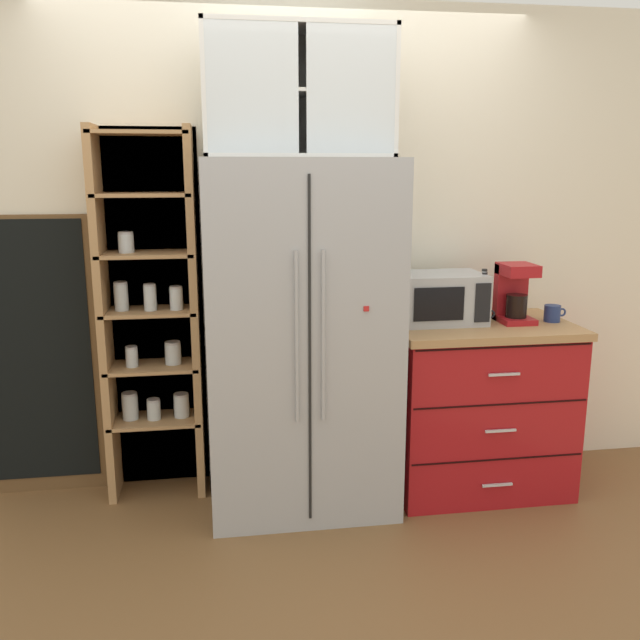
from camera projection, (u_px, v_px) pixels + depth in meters
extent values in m
plane|color=brown|center=(302.00, 499.00, 3.55)|extent=(10.79, 10.79, 0.00)
cube|color=silver|center=(291.00, 250.00, 3.65)|extent=(5.08, 0.10, 2.55)
cube|color=#ADAFB5|center=(300.00, 338.00, 3.37)|extent=(0.93, 0.67, 1.76)
cube|color=black|center=(310.00, 356.00, 3.04)|extent=(0.01, 0.01, 1.62)
cylinder|color=#ADAFB5|center=(297.00, 338.00, 3.00)|extent=(0.02, 0.02, 0.79)
cylinder|color=#ADAFB5|center=(323.00, 337.00, 3.02)|extent=(0.02, 0.02, 0.79)
cube|color=red|center=(366.00, 309.00, 3.03)|extent=(0.02, 0.01, 0.02)
cube|color=brown|center=(152.00, 312.00, 3.58)|extent=(0.54, 0.04, 1.92)
cube|color=tan|center=(104.00, 320.00, 3.40)|extent=(0.04, 0.26, 1.92)
cube|color=tan|center=(195.00, 317.00, 3.47)|extent=(0.04, 0.26, 1.92)
cube|color=tan|center=(156.00, 420.00, 3.56)|extent=(0.48, 0.26, 0.02)
cylinder|color=silver|center=(130.00, 407.00, 3.54)|extent=(0.08, 0.08, 0.13)
cylinder|color=white|center=(130.00, 410.00, 3.54)|extent=(0.07, 0.07, 0.09)
cylinder|color=#B2B2B7|center=(129.00, 394.00, 3.52)|extent=(0.08, 0.08, 0.01)
cylinder|color=silver|center=(154.00, 410.00, 3.54)|extent=(0.07, 0.07, 0.10)
cylinder|color=#E0C67F|center=(154.00, 413.00, 3.54)|extent=(0.06, 0.06, 0.07)
cylinder|color=#B2B2B7|center=(153.00, 400.00, 3.52)|extent=(0.07, 0.07, 0.01)
cylinder|color=silver|center=(181.00, 406.00, 3.57)|extent=(0.08, 0.08, 0.12)
cylinder|color=brown|center=(182.00, 409.00, 3.58)|extent=(0.07, 0.07, 0.08)
cylinder|color=#B2B2B7|center=(181.00, 395.00, 3.56)|extent=(0.08, 0.08, 0.01)
cube|color=tan|center=(153.00, 367.00, 3.50)|extent=(0.48, 0.26, 0.02)
cylinder|color=silver|center=(132.00, 358.00, 3.46)|extent=(0.06, 0.06, 0.10)
cylinder|color=#2D2D2D|center=(132.00, 360.00, 3.46)|extent=(0.05, 0.05, 0.07)
cylinder|color=#B2B2B7|center=(131.00, 348.00, 3.44)|extent=(0.06, 0.06, 0.01)
cylinder|color=silver|center=(173.00, 354.00, 3.51)|extent=(0.08, 0.08, 0.11)
cylinder|color=beige|center=(173.00, 357.00, 3.51)|extent=(0.07, 0.07, 0.07)
cylinder|color=#B2B2B7|center=(172.00, 343.00, 3.49)|extent=(0.08, 0.08, 0.01)
cube|color=tan|center=(150.00, 311.00, 3.43)|extent=(0.48, 0.26, 0.02)
cylinder|color=silver|center=(121.00, 297.00, 3.40)|extent=(0.07, 0.07, 0.14)
cylinder|color=#B77A38|center=(122.00, 301.00, 3.40)|extent=(0.06, 0.06, 0.09)
cylinder|color=#B2B2B7|center=(120.00, 283.00, 3.38)|extent=(0.07, 0.07, 0.01)
cylinder|color=silver|center=(150.00, 298.00, 3.40)|extent=(0.06, 0.06, 0.13)
cylinder|color=#382316|center=(150.00, 302.00, 3.40)|extent=(0.05, 0.05, 0.09)
cylinder|color=#B2B2B7|center=(149.00, 285.00, 3.38)|extent=(0.06, 0.06, 0.01)
cylinder|color=silver|center=(176.00, 299.00, 3.42)|extent=(0.07, 0.07, 0.11)
cylinder|color=white|center=(176.00, 302.00, 3.43)|extent=(0.06, 0.06, 0.07)
cylinder|color=#B2B2B7|center=(176.00, 287.00, 3.41)|extent=(0.06, 0.06, 0.01)
cube|color=tan|center=(146.00, 254.00, 3.37)|extent=(0.48, 0.26, 0.02)
cylinder|color=silver|center=(126.00, 243.00, 3.34)|extent=(0.08, 0.08, 0.09)
cylinder|color=#CCB78C|center=(126.00, 246.00, 3.35)|extent=(0.07, 0.07, 0.06)
cylinder|color=#B2B2B7|center=(125.00, 233.00, 3.33)|extent=(0.07, 0.07, 0.01)
cube|color=tan|center=(143.00, 195.00, 3.30)|extent=(0.48, 0.26, 0.02)
cube|color=tan|center=(139.00, 133.00, 3.24)|extent=(0.48, 0.26, 0.02)
cube|color=#A8161C|center=(476.00, 408.00, 3.64)|extent=(0.92, 0.62, 0.88)
cube|color=tan|center=(481.00, 326.00, 3.53)|extent=(0.95, 0.65, 0.04)
cube|color=black|center=(498.00, 460.00, 3.37)|extent=(0.90, 0.00, 0.01)
cube|color=silver|center=(497.00, 485.00, 3.39)|extent=(0.16, 0.01, 0.01)
cube|color=black|center=(502.00, 405.00, 3.30)|extent=(0.90, 0.00, 0.01)
cube|color=silver|center=(501.00, 431.00, 3.33)|extent=(0.16, 0.01, 0.01)
cube|color=black|center=(505.00, 347.00, 3.24)|extent=(0.90, 0.00, 0.01)
cube|color=silver|center=(504.00, 374.00, 3.26)|extent=(0.16, 0.01, 0.01)
cube|color=#ADAFB5|center=(440.00, 298.00, 3.52)|extent=(0.44, 0.32, 0.26)
cube|color=black|center=(439.00, 304.00, 3.35)|extent=(0.26, 0.01, 0.17)
cube|color=black|center=(483.00, 303.00, 3.39)|extent=(0.08, 0.01, 0.20)
cube|color=#A8161C|center=(515.00, 319.00, 3.53)|extent=(0.17, 0.20, 0.03)
cube|color=#A8161C|center=(511.00, 292.00, 3.57)|extent=(0.17, 0.06, 0.30)
cube|color=#A8161C|center=(518.00, 270.00, 3.48)|extent=(0.17, 0.20, 0.06)
cylinder|color=black|center=(516.00, 306.00, 3.51)|extent=(0.11, 0.11, 0.12)
cylinder|color=navy|center=(552.00, 313.00, 3.55)|extent=(0.09, 0.09, 0.09)
torus|color=navy|center=(562.00, 312.00, 3.55)|extent=(0.05, 0.01, 0.05)
cylinder|color=#2D2D33|center=(481.00, 315.00, 3.52)|extent=(0.08, 0.08, 0.08)
torus|color=#2D2D33|center=(491.00, 314.00, 3.53)|extent=(0.05, 0.01, 0.05)
cylinder|color=navy|center=(483.00, 306.00, 3.49)|extent=(0.07, 0.07, 0.19)
cone|color=navy|center=(484.00, 287.00, 3.47)|extent=(0.07, 0.07, 0.04)
cylinder|color=navy|center=(484.00, 281.00, 3.46)|extent=(0.03, 0.03, 0.07)
cylinder|color=black|center=(485.00, 273.00, 3.46)|extent=(0.03, 0.03, 0.01)
cylinder|color=silver|center=(483.00, 304.00, 3.50)|extent=(0.07, 0.07, 0.21)
cone|color=silver|center=(484.00, 283.00, 3.47)|extent=(0.07, 0.07, 0.04)
cylinder|color=silver|center=(484.00, 278.00, 3.47)|extent=(0.03, 0.03, 0.07)
cylinder|color=black|center=(485.00, 270.00, 3.46)|extent=(0.03, 0.03, 0.01)
cube|color=silver|center=(294.00, 96.00, 3.27)|extent=(0.89, 0.02, 0.59)
cube|color=silver|center=(298.00, 27.00, 3.06)|extent=(0.89, 0.32, 0.02)
cube|color=silver|center=(299.00, 156.00, 3.19)|extent=(0.89, 0.32, 0.02)
cube|color=silver|center=(204.00, 91.00, 3.06)|extent=(0.02, 0.32, 0.59)
cube|color=silver|center=(389.00, 94.00, 3.19)|extent=(0.02, 0.32, 0.59)
cube|color=silver|center=(298.00, 93.00, 3.13)|extent=(0.86, 0.30, 0.02)
cube|color=silver|center=(252.00, 88.00, 2.95)|extent=(0.41, 0.01, 0.55)
cube|color=silver|center=(351.00, 90.00, 3.01)|extent=(0.41, 0.01, 0.55)
cylinder|color=silver|center=(233.00, 153.00, 3.14)|extent=(0.05, 0.05, 0.00)
cylinder|color=silver|center=(233.00, 146.00, 3.14)|extent=(0.01, 0.01, 0.07)
cone|color=silver|center=(232.00, 133.00, 3.12)|extent=(0.06, 0.06, 0.05)
cylinder|color=silver|center=(277.00, 153.00, 3.17)|extent=(0.05, 0.05, 0.00)
cylinder|color=silver|center=(277.00, 146.00, 3.17)|extent=(0.01, 0.01, 0.07)
cone|color=silver|center=(277.00, 133.00, 3.15)|extent=(0.06, 0.06, 0.05)
cylinder|color=silver|center=(320.00, 153.00, 3.20)|extent=(0.05, 0.05, 0.00)
cylinder|color=silver|center=(320.00, 146.00, 3.20)|extent=(0.01, 0.01, 0.07)
cone|color=silver|center=(320.00, 133.00, 3.18)|extent=(0.06, 0.06, 0.05)
cylinder|color=silver|center=(363.00, 154.00, 3.24)|extent=(0.05, 0.05, 0.00)
cylinder|color=silver|center=(363.00, 146.00, 3.23)|extent=(0.01, 0.01, 0.07)
cone|color=silver|center=(363.00, 134.00, 3.22)|extent=(0.06, 0.06, 0.05)
cylinder|color=white|center=(241.00, 82.00, 3.08)|extent=(0.06, 0.06, 0.07)
cylinder|color=white|center=(279.00, 83.00, 3.11)|extent=(0.06, 0.06, 0.07)
cylinder|color=white|center=(317.00, 84.00, 3.13)|extent=(0.06, 0.06, 0.07)
cylinder|color=white|center=(354.00, 85.00, 3.16)|extent=(0.06, 0.06, 0.07)
cube|color=brown|center=(39.00, 358.00, 3.50)|extent=(0.60, 0.04, 1.48)
cube|color=black|center=(37.00, 353.00, 3.48)|extent=(0.54, 0.01, 1.38)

